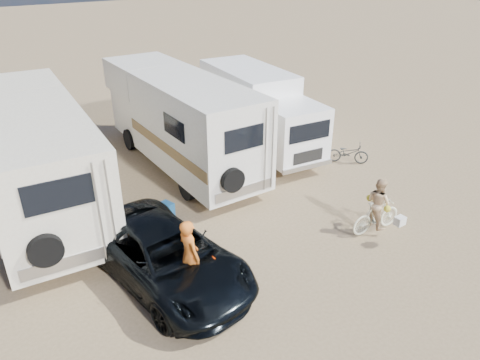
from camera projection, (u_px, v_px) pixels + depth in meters
ground at (307, 263)px, 11.96m from camera, size 140.00×140.00×0.00m
rv_main at (180, 122)px, 16.68m from camera, size 2.51×8.45×3.42m
rv_left at (37, 159)px, 13.80m from camera, size 3.42×9.10×3.36m
box_truck at (260, 112)px, 18.22m from camera, size 2.88×6.91×3.12m
dark_suv at (166, 255)px, 11.08m from camera, size 3.05×5.40×1.42m
bike_man at (191, 276)px, 10.71m from camera, size 1.89×0.77×0.97m
bike_woman at (376, 216)px, 13.12m from camera, size 1.73×0.65×1.01m
rider_man at (190, 262)px, 10.51m from camera, size 0.48×0.70×1.84m
rider_woman at (378, 208)px, 13.01m from camera, size 0.65×0.79×1.52m
bike_parked at (348, 153)px, 17.42m from camera, size 1.48×1.47×0.81m
cooler at (164, 211)px, 13.89m from camera, size 0.66×0.56×0.45m
crate at (265, 175)px, 16.24m from camera, size 0.56×0.56×0.34m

